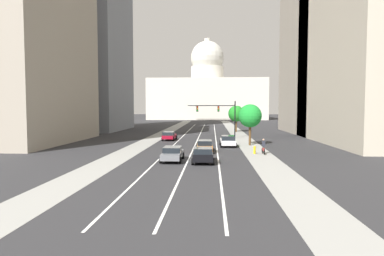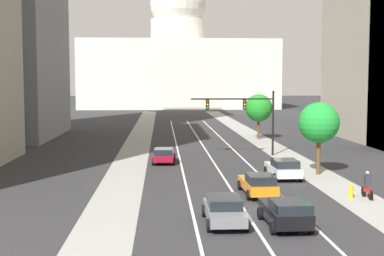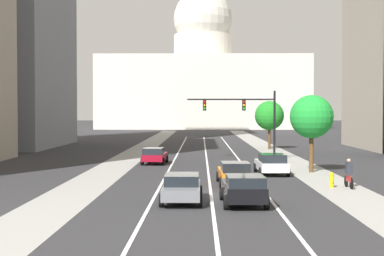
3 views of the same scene
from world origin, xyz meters
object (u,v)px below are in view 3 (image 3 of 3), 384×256
object	(u,v)px
car_crimson	(154,155)
street_tree_far_right	(312,117)
capitol_building	(203,83)
car_orange	(234,173)
car_gray	(182,187)
car_black	(244,189)
street_tree_mid_right	(269,116)
fire_hydrant	(332,180)
traffic_signal_mast	(246,112)
cyclist	(349,174)
car_white	(271,164)

from	to	relation	value
car_crimson	street_tree_far_right	bearing A→B (deg)	-115.22
capitol_building	car_orange	xyz separation A→B (m)	(1.49, -116.77, -11.02)
car_orange	car_gray	bearing A→B (deg)	154.41
car_crimson	car_black	bearing A→B (deg)	-161.63
car_gray	car_crimson	world-z (taller)	car_crimson
car_gray	street_tree_mid_right	xyz separation A→B (m)	(8.98, 39.68, 3.19)
car_black	car_gray	xyz separation A→B (m)	(-2.97, 0.90, -0.05)
car_orange	fire_hydrant	xyz separation A→B (m)	(5.61, -1.17, -0.28)
fire_hydrant	street_tree_mid_right	bearing A→B (deg)	89.33
capitol_building	car_orange	bearing A→B (deg)	-89.27
traffic_signal_mast	cyclist	xyz separation A→B (m)	(4.44, -19.61, -3.55)
fire_hydrant	capitol_building	bearing A→B (deg)	93.45
traffic_signal_mast	cyclist	bearing A→B (deg)	-77.24
car_black	street_tree_far_right	distance (m)	16.44
capitol_building	traffic_signal_mast	size ratio (longest dim) A/B	6.44
car_black	car_white	xyz separation A→B (m)	(2.96, 13.42, -0.02)
car_crimson	fire_hydrant	distance (m)	18.88
car_gray	cyclist	distance (m)	10.91
capitol_building	car_gray	bearing A→B (deg)	-90.69
car_white	street_tree_mid_right	bearing A→B (deg)	-7.44
capitol_building	traffic_signal_mast	world-z (taller)	capitol_building
capitol_building	cyclist	size ratio (longest dim) A/B	30.43
street_tree_far_right	street_tree_mid_right	world-z (taller)	same
car_black	street_tree_mid_right	bearing A→B (deg)	-10.15
traffic_signal_mast	fire_hydrant	size ratio (longest dim) A/B	8.93
street_tree_far_right	street_tree_mid_right	distance (m)	25.65
car_orange	car_white	bearing A→B (deg)	-28.30
capitol_building	fire_hydrant	xyz separation A→B (m)	(7.10, -117.94, -11.30)
car_black	car_orange	size ratio (longest dim) A/B	0.91
car_black	car_crimson	bearing A→B (deg)	13.86
car_black	car_orange	distance (m)	7.55
street_tree_mid_right	car_gray	bearing A→B (deg)	-102.76
traffic_signal_mast	street_tree_mid_right	bearing A→B (deg)	75.24
car_black	street_tree_far_right	xyz separation A→B (m)	(6.05, 14.94, 3.25)
car_white	street_tree_mid_right	world-z (taller)	street_tree_mid_right
car_black	car_orange	world-z (taller)	car_black
capitol_building	cyclist	distance (m)	118.90
car_white	street_tree_mid_right	size ratio (longest dim) A/B	0.80
car_white	car_crimson	size ratio (longest dim) A/B	1.09
car_white	car_crimson	bearing A→B (deg)	47.41
car_black	cyclist	xyz separation A→B (m)	(6.56, 6.20, 0.06)
capitol_building	car_orange	size ratio (longest dim) A/B	11.22
car_orange	street_tree_mid_right	bearing A→B (deg)	-11.86
car_white	car_black	bearing A→B (deg)	166.55
capitol_building	street_tree_mid_right	bearing A→B (deg)	-84.88
car_white	cyclist	distance (m)	8.07
car_black	car_gray	bearing A→B (deg)	71.36
car_white	car_gray	size ratio (longest dim) A/B	1.03
capitol_building	car_crimson	bearing A→B (deg)	-92.48
fire_hydrant	cyclist	distance (m)	1.04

